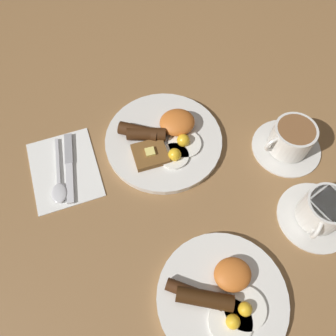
{
  "coord_description": "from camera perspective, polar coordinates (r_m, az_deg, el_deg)",
  "views": [
    {
      "loc": [
        0.08,
        0.4,
        0.64
      ],
      "look_at": [
        0.01,
        0.08,
        0.03
      ],
      "focal_mm": 35.0,
      "sensor_mm": 36.0,
      "label": 1
    }
  ],
  "objects": [
    {
      "name": "ground_plane",
      "position": [
        0.76,
        -0.76,
        4.53
      ],
      "size": [
        3.0,
        3.0,
        0.0
      ],
      "primitive_type": "plane",
      "color": "olive"
    },
    {
      "name": "breakfast_plate_near",
      "position": [
        0.75,
        -0.72,
        5.19
      ],
      "size": [
        0.27,
        0.27,
        0.05
      ],
      "color": "silver",
      "rests_on": "ground_plane"
    },
    {
      "name": "breakfast_plate_far",
      "position": [
        0.64,
        9.41,
        -21.22
      ],
      "size": [
        0.24,
        0.24,
        0.05
      ],
      "color": "silver",
      "rests_on": "ground_plane"
    },
    {
      "name": "teacup_near",
      "position": [
        0.77,
        20.48,
        4.54
      ],
      "size": [
        0.16,
        0.16,
        0.07
      ],
      "color": "silver",
      "rests_on": "ground_plane"
    },
    {
      "name": "teacup_far",
      "position": [
        0.71,
        25.06,
        -6.94
      ],
      "size": [
        0.15,
        0.15,
        0.08
      ],
      "color": "silver",
      "rests_on": "ground_plane"
    },
    {
      "name": "napkin",
      "position": [
        0.76,
        -17.61,
        -0.16
      ],
      "size": [
        0.16,
        0.2,
        0.01
      ],
      "primitive_type": "cube",
      "rotation": [
        0.0,
        0.0,
        0.11
      ],
      "color": "white",
      "rests_on": "ground_plane"
    },
    {
      "name": "knife",
      "position": [
        0.75,
        -16.85,
        0.86
      ],
      "size": [
        0.03,
        0.17,
        0.01
      ],
      "rotation": [
        0.0,
        0.0,
        1.52
      ],
      "color": "silver",
      "rests_on": "napkin"
    },
    {
      "name": "spoon",
      "position": [
        0.73,
        -18.47,
        -2.92
      ],
      "size": [
        0.03,
        0.17,
        0.01
      ],
      "rotation": [
        0.0,
        0.0,
        1.55
      ],
      "color": "silver",
      "rests_on": "napkin"
    }
  ]
}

